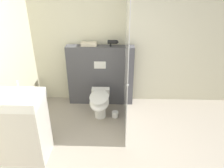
% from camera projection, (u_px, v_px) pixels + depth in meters
% --- Properties ---
extents(wall_back, '(8.00, 0.06, 2.50)m').
position_uv_depth(wall_back, '(106.00, 40.00, 4.13)').
color(wall_back, beige).
rests_on(wall_back, ground_plane).
extents(partition_panel, '(1.28, 0.22, 1.19)m').
position_uv_depth(partition_panel, '(101.00, 75.00, 4.28)').
color(partition_panel, '#4C4C51').
rests_on(partition_panel, ground_plane).
extents(shower_glass, '(0.04, 1.47, 2.19)m').
position_uv_depth(shower_glass, '(126.00, 63.00, 3.51)').
color(shower_glass, silver).
rests_on(shower_glass, ground_plane).
extents(toilet, '(0.34, 0.65, 0.49)m').
position_uv_depth(toilet, '(100.00, 102.00, 3.88)').
color(toilet, white).
rests_on(toilet, ground_plane).
extents(sink_vanity, '(0.64, 0.47, 1.15)m').
position_uv_depth(sink_vanity, '(22.00, 127.00, 2.97)').
color(sink_vanity, beige).
rests_on(sink_vanity, ground_plane).
extents(hair_drier, '(0.21, 0.07, 0.12)m').
position_uv_depth(hair_drier, '(113.00, 42.00, 3.96)').
color(hair_drier, black).
rests_on(hair_drier, partition_panel).
extents(folded_towel, '(0.29, 0.12, 0.07)m').
position_uv_depth(folded_towel, '(89.00, 44.00, 4.01)').
color(folded_towel, beige).
rests_on(folded_towel, partition_panel).
extents(spare_toilet_roll, '(0.12, 0.12, 0.11)m').
position_uv_depth(spare_toilet_roll, '(115.00, 114.00, 4.03)').
color(spare_toilet_roll, white).
rests_on(spare_toilet_roll, ground_plane).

